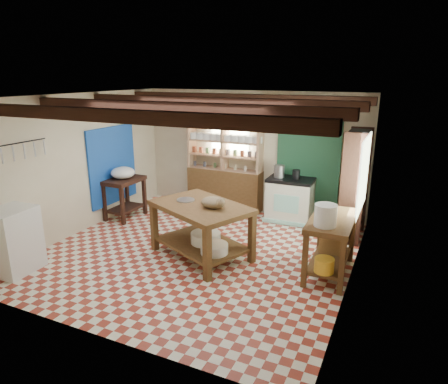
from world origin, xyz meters
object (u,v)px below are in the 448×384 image
at_px(work_table, 201,231).
at_px(right_counter, 330,246).
at_px(prep_table, 125,198).
at_px(stove, 290,200).
at_px(cat, 213,202).
at_px(white_cabinet, 13,240).

distance_m(work_table, right_counter, 2.06).
distance_m(prep_table, right_counter, 4.44).
distance_m(work_table, stove, 2.41).
bearing_deg(cat, right_counter, 24.43).
distance_m(prep_table, white_cabinet, 2.64).
height_order(work_table, prep_table, work_table).
height_order(prep_table, white_cabinet, white_cabinet).
bearing_deg(right_counter, prep_table, 170.08).
relative_size(work_table, stove, 1.72).
relative_size(prep_table, right_counter, 0.69).
bearing_deg(right_counter, stove, 119.96).
bearing_deg(stove, prep_table, -159.51).
bearing_deg(right_counter, cat, -170.49).
bearing_deg(white_cabinet, right_counter, 20.52).
relative_size(stove, white_cabinet, 0.92).
height_order(stove, cat, cat).
distance_m(stove, cat, 2.45).
xyz_separation_m(work_table, white_cabinet, (-2.35, -1.66, 0.05)).
relative_size(right_counter, cat, 3.13).
xyz_separation_m(white_cabinet, cat, (2.60, 1.61, 0.49)).
height_order(work_table, stove, stove).
bearing_deg(white_cabinet, stove, 47.34).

